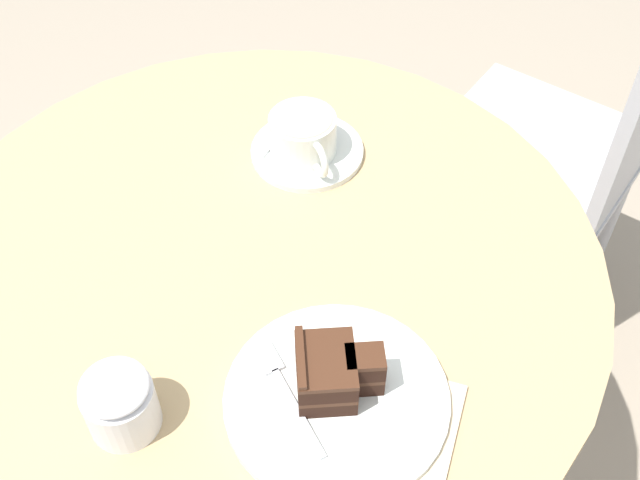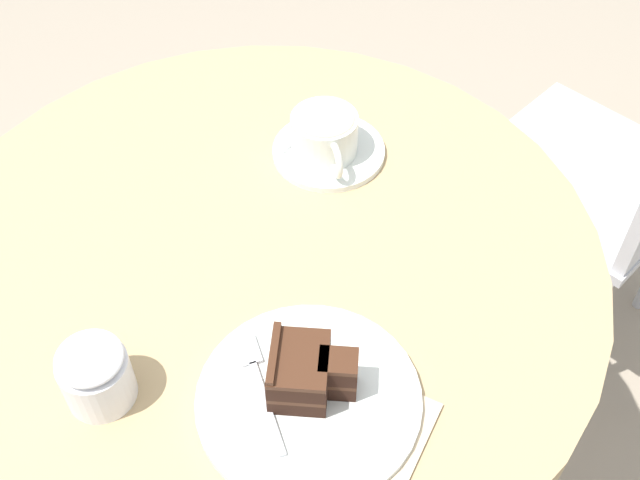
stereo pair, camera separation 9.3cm
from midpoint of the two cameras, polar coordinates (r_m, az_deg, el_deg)
The scene contains 9 objects.
cafe_table at distance 1.07m, azimuth -1.57°, elevation -5.07°, with size 0.85×0.85×0.75m.
saucer at distance 1.09m, azimuth 3.08°, elevation 6.21°, with size 0.15×0.15×0.01m.
coffee_cup at distance 1.06m, azimuth 2.87°, elevation 7.37°, with size 0.12×0.09×0.06m.
teaspoon at distance 1.12m, azimuth 1.94°, elevation 8.06°, with size 0.07×0.09×0.00m.
cake_plate at distance 0.85m, azimuth 2.39°, elevation -11.47°, with size 0.24×0.24×0.01m.
cake_slice at distance 0.83m, azimuth 2.25°, elevation -9.53°, with size 0.09×0.10×0.06m.
fork at distance 0.85m, azimuth -1.29°, elevation -10.05°, with size 0.15×0.02×0.00m.
napkin at distance 0.84m, azimuth 5.81°, elevation -13.14°, with size 0.20×0.20×0.00m.
sugar_pot at distance 0.85m, azimuth -12.65°, elevation -9.48°, with size 0.07×0.07×0.08m.
Camera 2 is at (0.63, -0.10, 1.50)m, focal length 45.00 mm.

